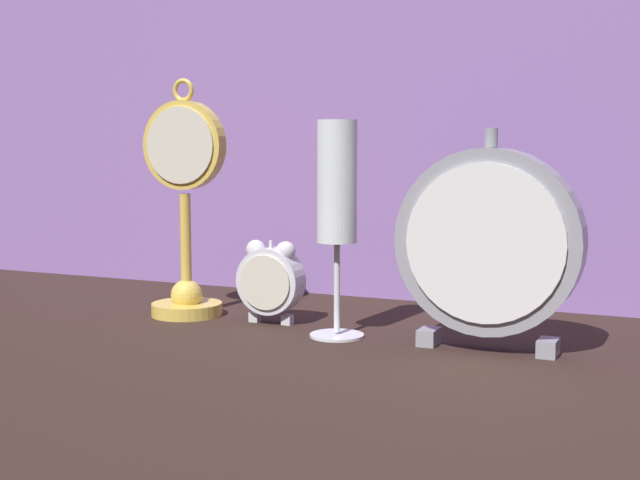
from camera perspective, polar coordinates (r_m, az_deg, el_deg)
name	(u,v)px	position (r m, az deg, el deg)	size (l,w,h in m)	color
ground_plane	(290,347)	(0.97, -1.93, -6.83)	(4.00, 4.00, 0.00)	black
fabric_backdrop_drape	(392,72)	(1.25, 4.66, 10.65)	(1.73, 0.01, 0.63)	#8460A8
pocket_watch_on_stand	(185,215)	(1.14, -8.64, 1.62)	(0.11, 0.09, 0.30)	gold
alarm_clock_twin_bell	(270,278)	(1.09, -3.19, -2.43)	(0.08, 0.03, 0.10)	silver
mantel_clock_silver	(489,243)	(0.95, 10.74, -0.19)	(0.20, 0.04, 0.24)	gray
champagne_flute	(337,197)	(1.00, 1.10, 2.75)	(0.06, 0.06, 0.25)	silver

